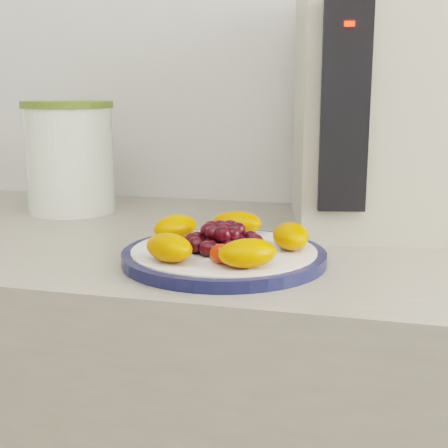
# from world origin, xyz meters

# --- Properties ---
(plate_rim) EXTENTS (0.26, 0.26, 0.01)m
(plate_rim) POSITION_xyz_m (0.03, 1.06, 0.91)
(plate_rim) COLOR #13183E
(plate_rim) RESTS_ON counter
(plate_face) EXTENTS (0.24, 0.24, 0.02)m
(plate_face) POSITION_xyz_m (0.03, 1.06, 0.91)
(plate_face) COLOR white
(plate_face) RESTS_ON counter
(canister) EXTENTS (0.18, 0.18, 0.18)m
(canister) POSITION_xyz_m (-0.32, 1.32, 0.99)
(canister) COLOR #527225
(canister) RESTS_ON counter
(canister_lid) EXTENTS (0.19, 0.19, 0.01)m
(canister_lid) POSITION_xyz_m (-0.32, 1.32, 1.09)
(canister_lid) COLOR #576D24
(canister_lid) RESTS_ON canister
(appliance_body) EXTENTS (0.27, 0.33, 0.37)m
(appliance_body) POSITION_xyz_m (0.19, 1.34, 1.09)
(appliance_body) COLOR #B0AB96
(appliance_body) RESTS_ON counter
(appliance_panel) EXTENTS (0.07, 0.03, 0.28)m
(appliance_panel) POSITION_xyz_m (0.16, 1.17, 1.09)
(appliance_panel) COLOR black
(appliance_panel) RESTS_ON appliance_body
(appliance_led) EXTENTS (0.01, 0.01, 0.01)m
(appliance_led) POSITION_xyz_m (0.17, 1.16, 1.20)
(appliance_led) COLOR #FF0C05
(appliance_led) RESTS_ON appliance_panel
(fruit_plate) EXTENTS (0.23, 0.22, 0.03)m
(fruit_plate) POSITION_xyz_m (0.03, 1.06, 0.93)
(fruit_plate) COLOR #D56000
(fruit_plate) RESTS_ON plate_face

